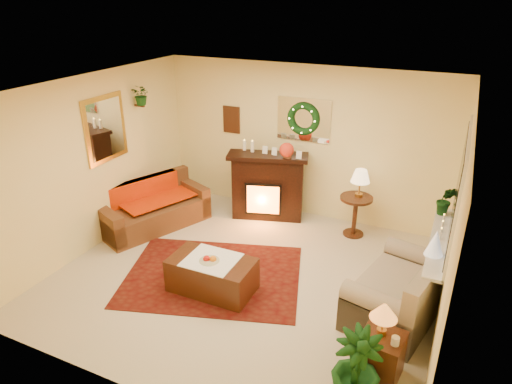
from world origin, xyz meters
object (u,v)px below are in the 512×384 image
at_px(sofa, 153,203).
at_px(coffee_table, 212,276).
at_px(side_table_round, 355,217).
at_px(end_table_square, 381,355).
at_px(fireplace, 268,188).
at_px(loveseat, 400,284).

bearing_deg(sofa, coffee_table, -10.23).
bearing_deg(coffee_table, sofa, 146.56).
bearing_deg(side_table_round, end_table_square, -71.30).
bearing_deg(end_table_square, fireplace, 131.22).
relative_size(sofa, coffee_table, 1.62).
distance_m(fireplace, loveseat, 3.04).
bearing_deg(loveseat, sofa, -175.43).
distance_m(fireplace, coffee_table, 2.32).
relative_size(sofa, side_table_round, 2.66).
bearing_deg(sofa, end_table_square, -0.01).
distance_m(sofa, fireplace, 1.95).
relative_size(end_table_square, coffee_table, 0.46).
distance_m(sofa, side_table_round, 3.31).
bearing_deg(loveseat, end_table_square, -77.12).
height_order(loveseat, side_table_round, loveseat).
xyz_separation_m(fireplace, side_table_round, (1.53, -0.01, -0.23)).
relative_size(loveseat, coffee_table, 1.36).
bearing_deg(fireplace, sofa, -161.45).
relative_size(loveseat, end_table_square, 2.96).
relative_size(side_table_round, coffee_table, 0.61).
relative_size(fireplace, coffee_table, 1.08).
bearing_deg(end_table_square, side_table_round, 108.70).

